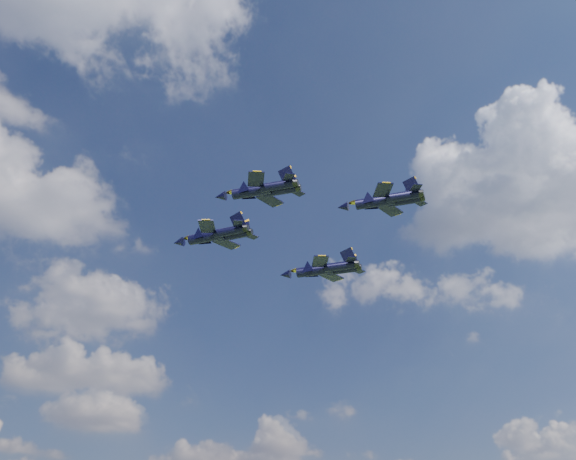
% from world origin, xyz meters
% --- Properties ---
extents(jet_lead, '(13.65, 14.55, 3.84)m').
position_xyz_m(jet_lead, '(-12.71, 12.53, 57.40)').
color(jet_lead, black).
extents(jet_left, '(12.77, 12.30, 3.41)m').
position_xyz_m(jet_left, '(-12.43, -7.21, 56.42)').
color(jet_left, black).
extents(jet_right, '(14.50, 14.54, 3.95)m').
position_xyz_m(jet_right, '(8.80, 12.25, 54.93)').
color(jet_right, black).
extents(jet_slot, '(13.01, 12.79, 3.51)m').
position_xyz_m(jet_slot, '(7.13, -11.35, 57.35)').
color(jet_slot, black).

